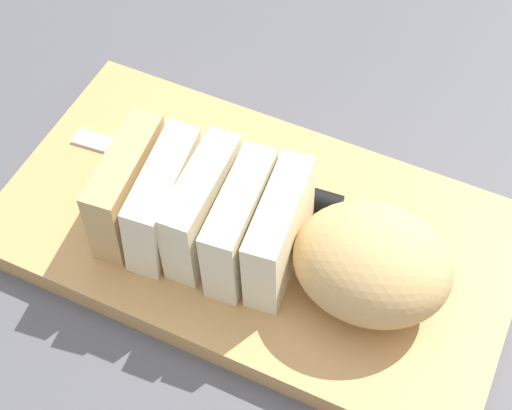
# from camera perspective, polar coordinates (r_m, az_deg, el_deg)

# --- Properties ---
(ground_plane) EXTENTS (3.00, 3.00, 0.00)m
(ground_plane) POSITION_cam_1_polar(r_m,az_deg,el_deg) (0.68, -0.00, -2.65)
(ground_plane) COLOR #4C4C51
(cutting_board) EXTENTS (0.44, 0.24, 0.02)m
(cutting_board) POSITION_cam_1_polar(r_m,az_deg,el_deg) (0.67, -0.00, -2.09)
(cutting_board) COLOR tan
(cutting_board) RESTS_ON ground_plane
(bread_loaf) EXTENTS (0.30, 0.12, 0.08)m
(bread_loaf) POSITION_cam_1_polar(r_m,az_deg,el_deg) (0.61, 1.85, -2.21)
(bread_loaf) COLOR tan
(bread_loaf) RESTS_ON cutting_board
(bread_knife) EXTENTS (0.26, 0.04, 0.02)m
(bread_knife) POSITION_cam_1_polar(r_m,az_deg,el_deg) (0.68, 0.83, 1.33)
(bread_knife) COLOR silver
(bread_knife) RESTS_ON cutting_board
(crumb_near_knife) EXTENTS (0.00, 0.00, 0.00)m
(crumb_near_knife) POSITION_cam_1_polar(r_m,az_deg,el_deg) (0.68, -1.84, 1.25)
(crumb_near_knife) COLOR tan
(crumb_near_knife) RESTS_ON cutting_board
(crumb_near_loaf) EXTENTS (0.00, 0.00, 0.00)m
(crumb_near_loaf) POSITION_cam_1_polar(r_m,az_deg,el_deg) (0.65, 0.26, -3.44)
(crumb_near_loaf) COLOR tan
(crumb_near_loaf) RESTS_ON cutting_board
(crumb_stray_left) EXTENTS (0.01, 0.01, 0.01)m
(crumb_stray_left) POSITION_cam_1_polar(r_m,az_deg,el_deg) (0.66, 8.64, -2.51)
(crumb_stray_left) COLOR tan
(crumb_stray_left) RESTS_ON cutting_board
(crumb_stray_right) EXTENTS (0.01, 0.01, 0.01)m
(crumb_stray_right) POSITION_cam_1_polar(r_m,az_deg,el_deg) (0.67, 3.81, -0.35)
(crumb_stray_right) COLOR tan
(crumb_stray_right) RESTS_ON cutting_board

